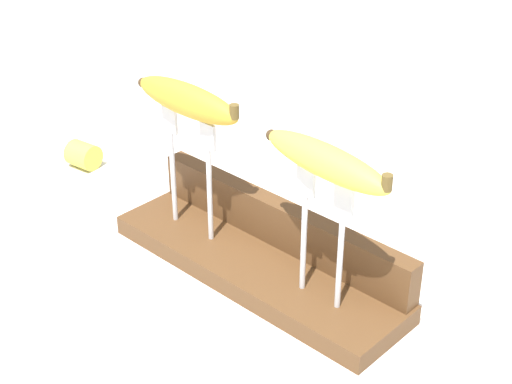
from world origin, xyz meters
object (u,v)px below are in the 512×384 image
at_px(banana_chunk_near, 83,155).
at_px(fork_stand_right, 323,226).
at_px(fork_stand_left, 190,163).
at_px(banana_raised_right, 326,161).
at_px(banana_raised_left, 187,100).

bearing_deg(banana_chunk_near, fork_stand_right, -3.73).
bearing_deg(fork_stand_left, fork_stand_right, 0.00).
distance_m(fork_stand_left, fork_stand_right, 0.23).
relative_size(fork_stand_left, banana_raised_right, 0.91).
relative_size(fork_stand_left, banana_chunk_near, 3.15).
height_order(fork_stand_right, banana_raised_left, banana_raised_left).
distance_m(fork_stand_left, banana_raised_left, 0.09).
height_order(banana_raised_left, banana_raised_right, banana_raised_left).
bearing_deg(banana_chunk_near, banana_raised_left, -6.48).
xyz_separation_m(fork_stand_left, banana_chunk_near, (-0.31, 0.03, -0.11)).
distance_m(fork_stand_right, banana_chunk_near, 0.55).
bearing_deg(fork_stand_left, banana_chunk_near, 173.52).
height_order(fork_stand_left, banana_raised_right, banana_raised_right).
relative_size(fork_stand_right, banana_chunk_near, 3.08).
bearing_deg(banana_raised_right, banana_raised_left, -180.00).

